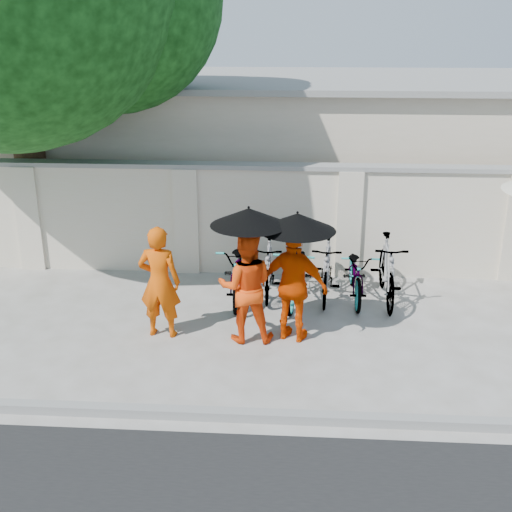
{
  "coord_description": "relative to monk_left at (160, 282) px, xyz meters",
  "views": [
    {
      "loc": [
        1.04,
        -8.23,
        4.5
      ],
      "look_at": [
        0.43,
        1.03,
        1.1
      ],
      "focal_mm": 45.0,
      "sensor_mm": 36.0,
      "label": 1
    }
  ],
  "objects": [
    {
      "name": "bike_3",
      "position": [
        2.55,
        1.6,
        -0.35
      ],
      "size": [
        0.64,
        1.76,
        1.04
      ],
      "primitive_type": "imported",
      "rotation": [
        0.0,
        0.0,
        -0.09
      ],
      "color": "#979797",
      "rests_on": "ground"
    },
    {
      "name": "bike_5",
      "position": [
        3.55,
        1.5,
        -0.3
      ],
      "size": [
        0.54,
        1.87,
        1.12
      ],
      "primitive_type": "imported",
      "rotation": [
        0.0,
        0.0,
        -0.01
      ],
      "color": "#979797",
      "rests_on": "ground"
    },
    {
      "name": "parasol_center",
      "position": [
        1.34,
        -0.14,
        1.08
      ],
      "size": [
        1.09,
        1.09,
        1.1
      ],
      "color": "black",
      "rests_on": "ground"
    },
    {
      "name": "monk_right",
      "position": [
        2.0,
        -0.01,
        -0.0
      ],
      "size": [
        1.09,
        0.74,
        1.72
      ],
      "primitive_type": "imported",
      "rotation": [
        0.0,
        0.0,
        2.79
      ],
      "color": "#D63A00",
      "rests_on": "ground"
    },
    {
      "name": "bike_2",
      "position": [
        2.05,
        1.44,
        -0.36
      ],
      "size": [
        0.91,
        1.98,
        1.0
      ],
      "primitive_type": "imported",
      "rotation": [
        0.0,
        0.0,
        -0.13
      ],
      "color": "#979797",
      "rests_on": "ground"
    },
    {
      "name": "monk_center",
      "position": [
        1.29,
        -0.06,
        -0.01
      ],
      "size": [
        0.87,
        0.7,
        1.7
      ],
      "primitive_type": "imported",
      "rotation": [
        0.0,
        0.0,
        3.2
      ],
      "color": "#ED410A",
      "rests_on": "ground"
    },
    {
      "name": "compound_wall",
      "position": [
        1.97,
        2.75,
        0.14
      ],
      "size": [
        20.0,
        0.3,
        2.0
      ],
      "primitive_type": "cube",
      "color": "beige",
      "rests_on": "ground"
    },
    {
      "name": "bike_0",
      "position": [
        1.05,
        1.47,
        -0.35
      ],
      "size": [
        0.75,
        1.97,
        1.02
      ],
      "primitive_type": "imported",
      "rotation": [
        0.0,
        0.0,
        0.04
      ],
      "color": "#979797",
      "rests_on": "ground"
    },
    {
      "name": "kerb",
      "position": [
        0.97,
        -2.15,
        -0.8
      ],
      "size": [
        40.0,
        0.16,
        0.12
      ],
      "primitive_type": "cube",
      "color": "gray",
      "rests_on": "ground"
    },
    {
      "name": "bike_1",
      "position": [
        1.55,
        1.66,
        -0.37
      ],
      "size": [
        0.47,
        1.65,
        0.99
      ],
      "primitive_type": "imported",
      "rotation": [
        0.0,
        0.0,
        -0.0
      ],
      "color": "#979797",
      "rests_on": "ground"
    },
    {
      "name": "bike_4",
      "position": [
        3.05,
        1.58,
        -0.4
      ],
      "size": [
        0.63,
        1.76,
        0.92
      ],
      "primitive_type": "imported",
      "rotation": [
        0.0,
        0.0,
        0.01
      ],
      "color": "#979797",
      "rests_on": "ground"
    },
    {
      "name": "building_behind",
      "position": [
        2.97,
        6.55,
        0.74
      ],
      "size": [
        14.0,
        6.0,
        3.2
      ],
      "primitive_type": "cube",
      "color": "#B8AB93",
      "rests_on": "ground"
    },
    {
      "name": "ground",
      "position": [
        0.97,
        -0.45,
        -0.86
      ],
      "size": [
        80.0,
        80.0,
        0.0
      ],
      "primitive_type": "plane",
      "color": "#A3A09C"
    },
    {
      "name": "monk_left",
      "position": [
        0.0,
        0.0,
        0.0
      ],
      "size": [
        0.66,
        0.46,
        1.73
      ],
      "primitive_type": "imported",
      "rotation": [
        0.0,
        0.0,
        3.06
      ],
      "color": "#D54A04",
      "rests_on": "ground"
    },
    {
      "name": "parasol_right",
      "position": [
        2.02,
        -0.09,
        1.0
      ],
      "size": [
        1.1,
        1.1,
        1.02
      ],
      "color": "black",
      "rests_on": "ground"
    }
  ]
}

